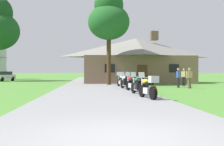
{
  "coord_description": "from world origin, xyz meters",
  "views": [
    {
      "loc": [
        -0.57,
        -5.53,
        1.38
      ],
      "look_at": [
        1.55,
        21.21,
        1.25
      ],
      "focal_mm": 44.13,
      "sensor_mm": 36.0,
      "label": 1
    }
  ],
  "objects_px": {
    "motorcycle_red_third_in_row": "(132,83)",
    "tree_by_lodge_front": "(109,18)",
    "bystander_tan_shirt_near_lodge": "(184,76)",
    "motorcycle_green_farthest_in_row": "(121,80)",
    "motorcycle_green_second_in_row": "(139,85)",
    "parked_white_suv_far_left": "(2,76)",
    "bystander_tan_shirt_by_tree": "(189,77)",
    "bystander_blue_shirt_beside_signpost": "(178,77)",
    "motorcycle_yellow_nearest_to_camera": "(149,87)",
    "motorcycle_white_fourth_in_row": "(126,82)"
  },
  "relations": [
    {
      "from": "motorcycle_green_second_in_row",
      "to": "parked_white_suv_far_left",
      "type": "xyz_separation_m",
      "value": [
        -15.6,
        25.45,
        0.17
      ]
    },
    {
      "from": "motorcycle_white_fourth_in_row",
      "to": "parked_white_suv_far_left",
      "type": "distance_m",
      "value": 25.61
    },
    {
      "from": "motorcycle_yellow_nearest_to_camera",
      "to": "bystander_tan_shirt_by_tree",
      "type": "xyz_separation_m",
      "value": [
        5.27,
        8.69,
        0.33
      ]
    },
    {
      "from": "tree_by_lodge_front",
      "to": "parked_white_suv_far_left",
      "type": "height_order",
      "value": "tree_by_lodge_front"
    },
    {
      "from": "motorcycle_white_fourth_in_row",
      "to": "tree_by_lodge_front",
      "type": "bearing_deg",
      "value": 86.16
    },
    {
      "from": "motorcycle_green_farthest_in_row",
      "to": "motorcycle_green_second_in_row",
      "type": "bearing_deg",
      "value": -98.18
    },
    {
      "from": "parked_white_suv_far_left",
      "to": "tree_by_lodge_front",
      "type": "bearing_deg",
      "value": -28.47
    },
    {
      "from": "motorcycle_green_second_in_row",
      "to": "parked_white_suv_far_left",
      "type": "distance_m",
      "value": 29.85
    },
    {
      "from": "bystander_blue_shirt_beside_signpost",
      "to": "bystander_tan_shirt_by_tree",
      "type": "xyz_separation_m",
      "value": [
        0.52,
        -1.28,
        0.0
      ]
    },
    {
      "from": "motorcycle_green_farthest_in_row",
      "to": "bystander_tan_shirt_by_tree",
      "type": "xyz_separation_m",
      "value": [
        5.43,
        -1.8,
        0.33
      ]
    },
    {
      "from": "motorcycle_green_farthest_in_row",
      "to": "bystander_blue_shirt_beside_signpost",
      "type": "distance_m",
      "value": 4.96
    },
    {
      "from": "bystander_tan_shirt_near_lodge",
      "to": "tree_by_lodge_front",
      "type": "xyz_separation_m",
      "value": [
        -7.08,
        1.96,
        5.9
      ]
    },
    {
      "from": "motorcycle_green_second_in_row",
      "to": "bystander_tan_shirt_near_lodge",
      "type": "height_order",
      "value": "bystander_tan_shirt_near_lodge"
    },
    {
      "from": "motorcycle_yellow_nearest_to_camera",
      "to": "motorcycle_green_second_in_row",
      "type": "relative_size",
      "value": 1.0
    },
    {
      "from": "motorcycle_green_farthest_in_row",
      "to": "parked_white_suv_far_left",
      "type": "height_order",
      "value": "parked_white_suv_far_left"
    },
    {
      "from": "motorcycle_green_second_in_row",
      "to": "bystander_tan_shirt_by_tree",
      "type": "height_order",
      "value": "bystander_tan_shirt_by_tree"
    },
    {
      "from": "motorcycle_green_second_in_row",
      "to": "bystander_tan_shirt_by_tree",
      "type": "xyz_separation_m",
      "value": [
        5.33,
        6.32,
        0.34
      ]
    },
    {
      "from": "motorcycle_white_fourth_in_row",
      "to": "bystander_tan_shirt_near_lodge",
      "type": "xyz_separation_m",
      "value": [
        6.22,
        4.99,
        0.32
      ]
    },
    {
      "from": "motorcycle_green_second_in_row",
      "to": "motorcycle_green_farthest_in_row",
      "type": "bearing_deg",
      "value": 81.36
    },
    {
      "from": "parked_white_suv_far_left",
      "to": "motorcycle_white_fourth_in_row",
      "type": "bearing_deg",
      "value": -38.71
    },
    {
      "from": "bystander_blue_shirt_beside_signpost",
      "to": "tree_by_lodge_front",
      "type": "height_order",
      "value": "tree_by_lodge_front"
    },
    {
      "from": "motorcycle_red_third_in_row",
      "to": "bystander_blue_shirt_beside_signpost",
      "type": "height_order",
      "value": "bystander_blue_shirt_beside_signpost"
    },
    {
      "from": "motorcycle_green_second_in_row",
      "to": "bystander_tan_shirt_by_tree",
      "type": "distance_m",
      "value": 8.27
    },
    {
      "from": "motorcycle_yellow_nearest_to_camera",
      "to": "parked_white_suv_far_left",
      "type": "relative_size",
      "value": 0.42
    },
    {
      "from": "motorcycle_green_farthest_in_row",
      "to": "bystander_blue_shirt_beside_signpost",
      "type": "bearing_deg",
      "value": -15.04
    },
    {
      "from": "bystander_blue_shirt_beside_signpost",
      "to": "parked_white_suv_far_left",
      "type": "height_order",
      "value": "bystander_blue_shirt_beside_signpost"
    },
    {
      "from": "motorcycle_green_second_in_row",
      "to": "tree_by_lodge_front",
      "type": "xyz_separation_m",
      "value": [
        -0.92,
        12.04,
        6.23
      ]
    },
    {
      "from": "tree_by_lodge_front",
      "to": "motorcycle_green_second_in_row",
      "type": "bearing_deg",
      "value": -85.61
    },
    {
      "from": "bystander_tan_shirt_near_lodge",
      "to": "bystander_tan_shirt_by_tree",
      "type": "relative_size",
      "value": 0.99
    },
    {
      "from": "motorcycle_red_third_in_row",
      "to": "bystander_blue_shirt_beside_signpost",
      "type": "distance_m",
      "value": 6.74
    },
    {
      "from": "motorcycle_red_third_in_row",
      "to": "tree_by_lodge_front",
      "type": "distance_m",
      "value": 11.13
    },
    {
      "from": "motorcycle_white_fourth_in_row",
      "to": "bystander_blue_shirt_beside_signpost",
      "type": "xyz_separation_m",
      "value": [
        4.88,
        2.51,
        0.34
      ]
    },
    {
      "from": "motorcycle_yellow_nearest_to_camera",
      "to": "tree_by_lodge_front",
      "type": "distance_m",
      "value": 15.73
    },
    {
      "from": "parked_white_suv_far_left",
      "to": "bystander_blue_shirt_beside_signpost",
      "type": "bearing_deg",
      "value": -27.23
    },
    {
      "from": "motorcycle_green_second_in_row",
      "to": "motorcycle_white_fourth_in_row",
      "type": "relative_size",
      "value": 1.0
    },
    {
      "from": "bystander_tan_shirt_near_lodge",
      "to": "motorcycle_green_farthest_in_row",
      "type": "bearing_deg",
      "value": 59.49
    },
    {
      "from": "motorcycle_yellow_nearest_to_camera",
      "to": "bystander_tan_shirt_near_lodge",
      "type": "bearing_deg",
      "value": 53.35
    },
    {
      "from": "motorcycle_white_fourth_in_row",
      "to": "parked_white_suv_far_left",
      "type": "relative_size",
      "value": 0.42
    },
    {
      "from": "bystander_blue_shirt_beside_signpost",
      "to": "motorcycle_green_farthest_in_row",
      "type": "bearing_deg",
      "value": -98.05
    },
    {
      "from": "motorcycle_yellow_nearest_to_camera",
      "to": "bystander_blue_shirt_beside_signpost",
      "type": "relative_size",
      "value": 1.23
    },
    {
      "from": "bystander_blue_shirt_beside_signpost",
      "to": "tree_by_lodge_front",
      "type": "bearing_deg",
      "value": -129.73
    },
    {
      "from": "motorcycle_green_second_in_row",
      "to": "bystander_blue_shirt_beside_signpost",
      "type": "bearing_deg",
      "value": 48.25
    },
    {
      "from": "motorcycle_red_third_in_row",
      "to": "tree_by_lodge_front",
      "type": "xyz_separation_m",
      "value": [
        -0.96,
        9.19,
        6.22
      ]
    },
    {
      "from": "motorcycle_yellow_nearest_to_camera",
      "to": "tree_by_lodge_front",
      "type": "xyz_separation_m",
      "value": [
        -0.98,
        14.41,
        6.22
      ]
    },
    {
      "from": "motorcycle_yellow_nearest_to_camera",
      "to": "motorcycle_red_third_in_row",
      "type": "xyz_separation_m",
      "value": [
        -0.02,
        5.22,
        0.0
      ]
    },
    {
      "from": "motorcycle_yellow_nearest_to_camera",
      "to": "motorcycle_green_second_in_row",
      "type": "distance_m",
      "value": 2.37
    },
    {
      "from": "motorcycle_red_third_in_row",
      "to": "bystander_tan_shirt_by_tree",
      "type": "distance_m",
      "value": 6.33
    },
    {
      "from": "bystander_tan_shirt_near_lodge",
      "to": "motorcycle_green_second_in_row",
      "type": "bearing_deg",
      "value": 100.7
    },
    {
      "from": "bystander_blue_shirt_beside_signpost",
      "to": "motorcycle_white_fourth_in_row",
      "type": "bearing_deg",
      "value": -64.73
    },
    {
      "from": "motorcycle_yellow_nearest_to_camera",
      "to": "parked_white_suv_far_left",
      "type": "distance_m",
      "value": 31.92
    }
  ]
}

